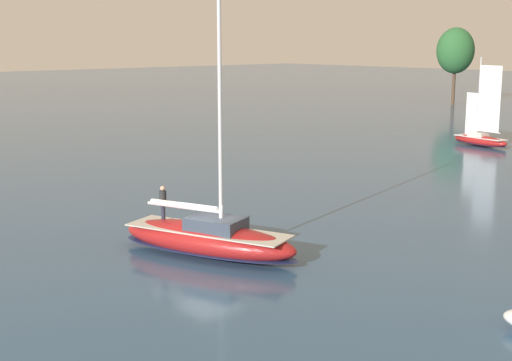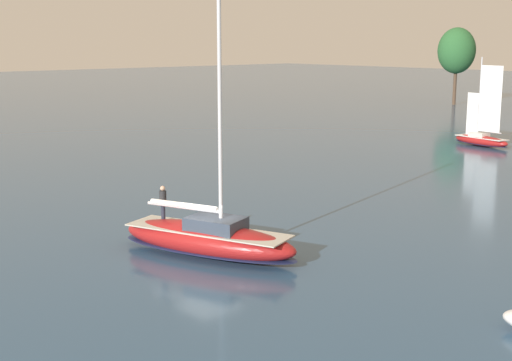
{
  "view_description": "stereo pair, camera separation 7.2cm",
  "coord_description": "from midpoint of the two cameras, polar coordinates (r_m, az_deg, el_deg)",
  "views": [
    {
      "loc": [
        25.23,
        -19.58,
        9.84
      ],
      "look_at": [
        0.0,
        3.0,
        3.17
      ],
      "focal_mm": 50.0,
      "sensor_mm": 36.0,
      "label": 1
    },
    {
      "loc": [
        25.28,
        -19.53,
        9.84
      ],
      "look_at": [
        0.0,
        3.0,
        3.17
      ],
      "focal_mm": 50.0,
      "sensor_mm": 36.0,
      "label": 2
    }
  ],
  "objects": [
    {
      "name": "sailboat_moored_near_marina",
      "position": [
        70.8,
        17.49,
        3.23
      ],
      "size": [
        6.23,
        2.59,
        8.33
      ],
      "color": "maroon",
      "rests_on": "ground"
    },
    {
      "name": "ground_plane",
      "position": [
        33.42,
        -3.92,
        -6.01
      ],
      "size": [
        400.0,
        400.0,
        0.0
      ],
      "primitive_type": "plane",
      "color": "#2D4C6B"
    },
    {
      "name": "sailboat_main",
      "position": [
        33.17,
        -3.91,
        -4.6
      ],
      "size": [
        9.48,
        5.52,
        12.58
      ],
      "color": "maroon",
      "rests_on": "ground"
    },
    {
      "name": "tree_shore_center",
      "position": [
        115.42,
        15.65,
        9.96
      ],
      "size": [
        5.74,
        5.74,
        11.81
      ],
      "color": "#4C3828",
      "rests_on": "ground"
    }
  ]
}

